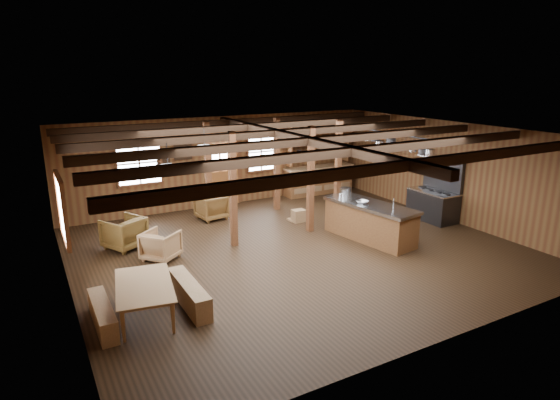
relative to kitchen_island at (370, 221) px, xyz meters
name	(u,v)px	position (x,y,z in m)	size (l,w,h in m)	color
room	(298,193)	(-1.98, 0.27, 0.92)	(10.04, 9.04, 2.84)	black
ceiling_joists	(294,137)	(-1.98, 0.45, 2.20)	(9.80, 8.82, 0.18)	black
timber_posts	(275,174)	(-1.46, 2.35, 0.92)	(3.95, 2.35, 2.80)	#492614
back_door	(225,178)	(-1.98, 4.72, 0.40)	(1.02, 0.08, 2.15)	brown
window_back_left	(139,163)	(-4.58, 4.73, 1.12)	(1.32, 0.06, 1.32)	white
window_back_right	(261,152)	(-0.68, 4.73, 1.12)	(1.02, 0.06, 1.32)	white
window_left	(62,209)	(-6.94, 0.77, 1.12)	(0.14, 1.24, 1.32)	white
notice_boards	(177,158)	(-3.48, 4.73, 1.16)	(1.08, 0.03, 0.90)	silver
back_counter	(319,176)	(1.42, 4.48, 0.12)	(2.55, 0.60, 2.45)	#5C311B
pendant_lamps	(189,159)	(-4.23, 1.27, 1.77)	(1.86, 2.36, 0.66)	#2B2B2D
pot_rack	(393,143)	(1.14, 0.59, 1.81)	(0.38, 3.00, 0.42)	#2B2B2D
kitchen_island	(370,221)	(0.00, 0.00, 0.00)	(1.29, 2.61, 1.20)	#5C311B
step_stool	(298,216)	(-0.85, 2.07, -0.30)	(0.40, 0.28, 0.35)	brown
commercial_range	(434,199)	(2.67, 0.39, 0.12)	(0.77, 1.45, 1.80)	#2B2B2D
dining_table	(147,300)	(-5.88, -1.12, -0.18)	(1.69, 0.94, 0.59)	#9B7246
bench_wall	(103,315)	(-6.63, -1.12, -0.28)	(0.27, 1.47, 0.40)	brown
bench_aisle	(189,294)	(-5.12, -1.12, -0.25)	(0.31, 1.64, 0.45)	brown
armchair_a	(124,233)	(-5.57, 2.39, -0.09)	(0.82, 0.85, 0.77)	brown
armchair_b	(211,207)	(-2.90, 3.53, -0.12)	(0.77, 0.79, 0.72)	brown
armchair_c	(161,245)	(-4.98, 1.27, -0.14)	(0.72, 0.74, 0.67)	olive
counter_pot	(345,191)	(-0.05, 0.99, 0.56)	(0.32, 0.32, 0.19)	#B5B8BD
bowl	(362,202)	(-0.17, 0.12, 0.50)	(0.29, 0.29, 0.07)	silver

